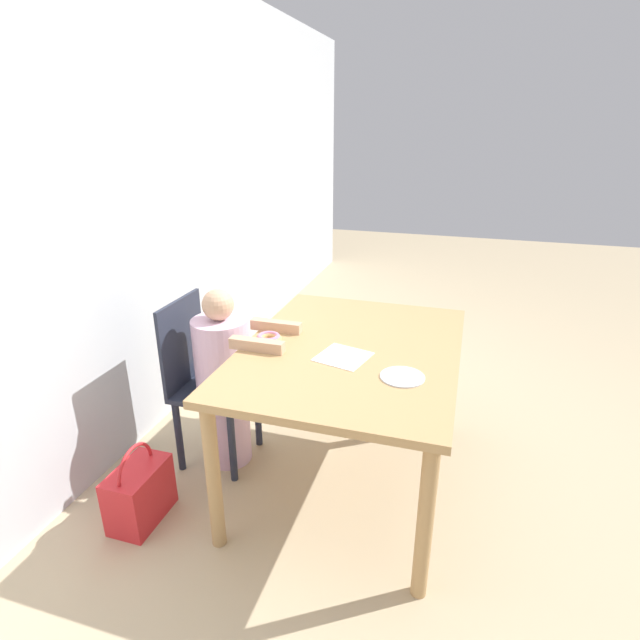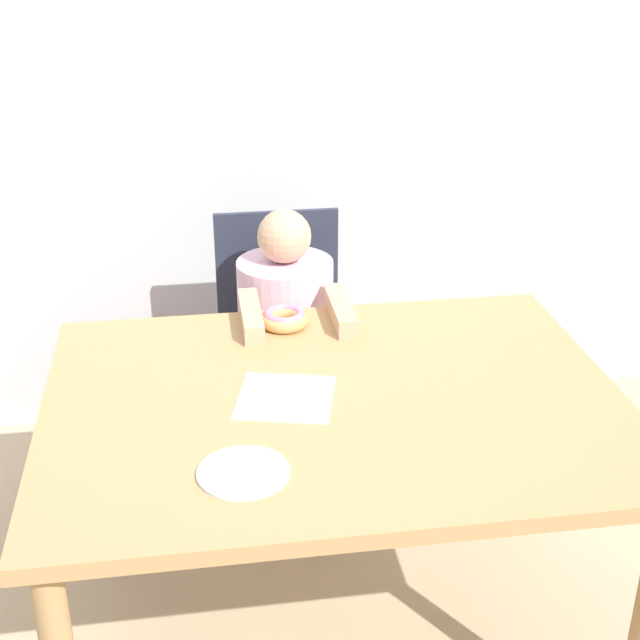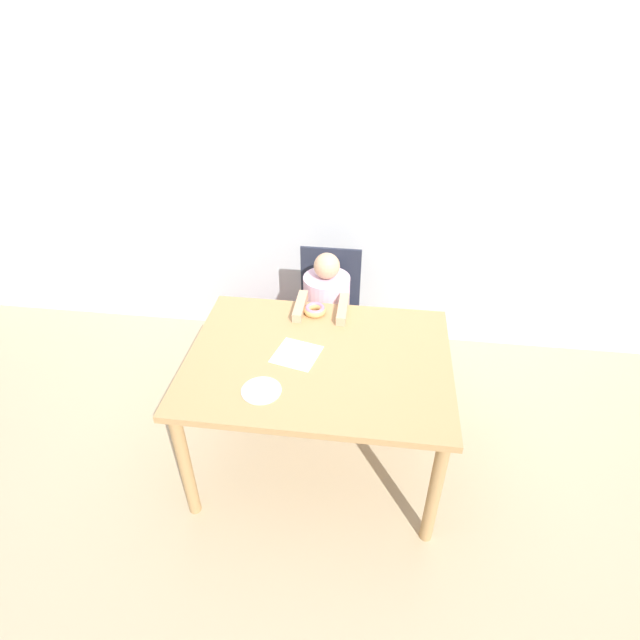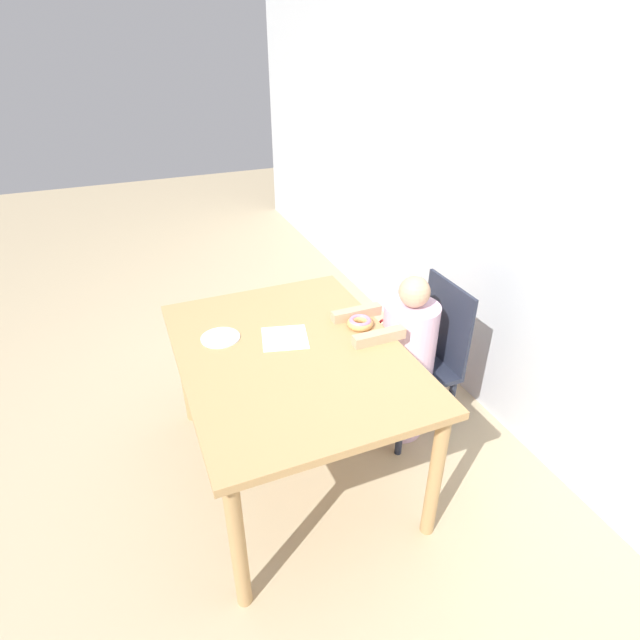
{
  "view_description": "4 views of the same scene",
  "coord_description": "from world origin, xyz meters",
  "px_view_note": "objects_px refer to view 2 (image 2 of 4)",
  "views": [
    {
      "loc": [
        -2.01,
        -0.46,
        1.67
      ],
      "look_at": [
        -0.01,
        0.14,
        0.84
      ],
      "focal_mm": 28.0,
      "sensor_mm": 36.0,
      "label": 1
    },
    {
      "loc": [
        -0.29,
        -1.68,
        1.7
      ],
      "look_at": [
        -0.01,
        0.14,
        0.84
      ],
      "focal_mm": 50.0,
      "sensor_mm": 36.0,
      "label": 2
    },
    {
      "loc": [
        0.25,
        -1.85,
        2.25
      ],
      "look_at": [
        -0.01,
        0.14,
        0.84
      ],
      "focal_mm": 28.0,
      "sensor_mm": 36.0,
      "label": 3
    },
    {
      "loc": [
        1.73,
        -0.58,
        1.95
      ],
      "look_at": [
        -0.01,
        0.14,
        0.84
      ],
      "focal_mm": 28.0,
      "sensor_mm": 36.0,
      "label": 4
    }
  ],
  "objects_px": {
    "child_figure": "(287,366)",
    "handbag": "(124,439)",
    "donut": "(284,318)",
    "chair": "(283,355)"
  },
  "relations": [
    {
      "from": "child_figure",
      "to": "donut",
      "type": "bearing_deg",
      "value": -97.11
    },
    {
      "from": "chair",
      "to": "child_figure",
      "type": "height_order",
      "value": "child_figure"
    },
    {
      "from": "child_figure",
      "to": "handbag",
      "type": "relative_size",
      "value": 2.46
    },
    {
      "from": "child_figure",
      "to": "handbag",
      "type": "bearing_deg",
      "value": 160.26
    },
    {
      "from": "chair",
      "to": "handbag",
      "type": "relative_size",
      "value": 2.27
    },
    {
      "from": "donut",
      "to": "chair",
      "type": "bearing_deg",
      "value": 85.02
    },
    {
      "from": "child_figure",
      "to": "handbag",
      "type": "height_order",
      "value": "child_figure"
    },
    {
      "from": "child_figure",
      "to": "donut",
      "type": "relative_size",
      "value": 7.63
    },
    {
      "from": "handbag",
      "to": "child_figure",
      "type": "bearing_deg",
      "value": -19.74
    },
    {
      "from": "chair",
      "to": "child_figure",
      "type": "distance_m",
      "value": 0.11
    }
  ]
}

